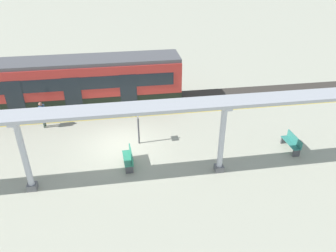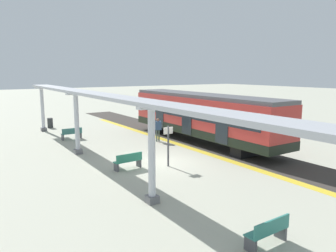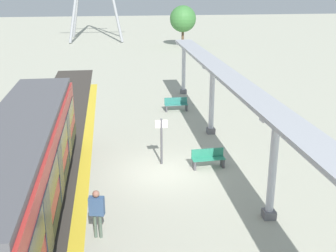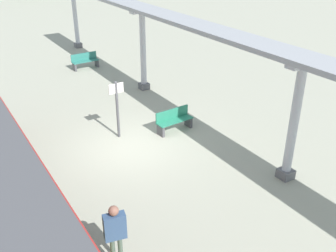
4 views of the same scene
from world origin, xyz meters
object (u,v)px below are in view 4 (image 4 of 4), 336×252
Objects in this scene: canopy_pillar_fourth at (75,18)px; bench_mid_platform at (85,61)px; canopy_pillar_second at (294,123)px; passenger_waiting_near_edge at (115,230)px; platform_info_sign at (117,104)px; canopy_pillar_third at (143,51)px; bench_far_end at (174,120)px.

canopy_pillar_fourth reaches higher than bench_mid_platform.
canopy_pillar_second is 18.08m from canopy_pillar_fourth.
bench_mid_platform is at bearing 71.20° from passenger_waiting_near_edge.
platform_info_sign is 6.37m from passenger_waiting_near_edge.
canopy_pillar_second is 1.72× the size of platform_info_sign.
canopy_pillar_third is 2.51× the size of bench_mid_platform.
platform_info_sign is (-3.22, 5.29, -0.59)m from canopy_pillar_second.
canopy_pillar_second is 9.10m from canopy_pillar_third.
bench_mid_platform is 0.88× the size of passenger_waiting_near_edge.
canopy_pillar_second is at bearing -75.63° from bench_far_end.
canopy_pillar_third is 8.98m from canopy_pillar_fourth.
canopy_pillar_second reaches higher than bench_mid_platform.
bench_far_end is at bearing -104.81° from canopy_pillar_third.
bench_mid_platform is at bearing 90.39° from bench_far_end.
bench_far_end is at bearing -95.03° from canopy_pillar_fourth.
canopy_pillar_third is 4.95m from bench_mid_platform.
passenger_waiting_near_edge reaches higher than bench_far_end.
canopy_pillar_second is 6.11m from passenger_waiting_near_edge.
passenger_waiting_near_edge is at bearing -122.40° from canopy_pillar_third.
canopy_pillar_third reaches higher than passenger_waiting_near_edge.
canopy_pillar_third is at bearing -74.73° from bench_mid_platform.
canopy_pillar_second is at bearing -84.79° from bench_mid_platform.
canopy_pillar_third is 11.30m from passenger_waiting_near_edge.
canopy_pillar_fourth is 1.72× the size of platform_info_sign.
bench_mid_platform is 8.65m from platform_info_sign.
bench_mid_platform and bench_far_end have the same top height.
platform_info_sign is (-1.98, -8.37, 0.89)m from bench_mid_platform.
platform_info_sign is at bearing -130.24° from canopy_pillar_third.
passenger_waiting_near_edge is (-2.81, -5.71, -0.25)m from platform_info_sign.
bench_far_end is at bearing 104.37° from canopy_pillar_second.
passenger_waiting_near_edge is (-6.04, -18.49, -0.85)m from canopy_pillar_fourth.
passenger_waiting_near_edge is at bearing -116.26° from platform_info_sign.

